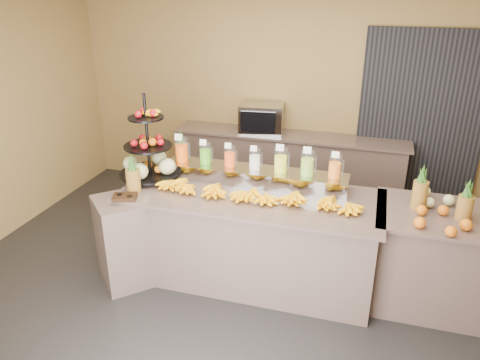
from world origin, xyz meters
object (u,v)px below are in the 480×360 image
at_px(banana_heap, 255,192).
at_px(pitcher_tray, 255,176).
at_px(oven_warmer, 262,118).
at_px(fruit_stand, 153,157).
at_px(condiment_caddy, 125,197).
at_px(right_fruit_pile, 439,210).

bearing_deg(banana_heap, pitcher_tray, 105.73).
bearing_deg(oven_warmer, fruit_stand, -116.60).
bearing_deg(pitcher_tray, condiment_caddy, -146.68).
xyz_separation_m(condiment_caddy, oven_warmer, (0.72, 2.37, 0.17)).
distance_m(pitcher_tray, oven_warmer, 1.71).
xyz_separation_m(pitcher_tray, condiment_caddy, (-1.07, -0.70, -0.06)).
bearing_deg(condiment_caddy, banana_heap, 16.61).
height_order(pitcher_tray, condiment_caddy, pitcher_tray).
bearing_deg(right_fruit_pile, banana_heap, -177.92).
height_order(fruit_stand, right_fruit_pile, fruit_stand).
height_order(banana_heap, oven_warmer, oven_warmer).
height_order(pitcher_tray, right_fruit_pile, right_fruit_pile).
xyz_separation_m(fruit_stand, right_fruit_pile, (2.73, -0.13, -0.14)).
height_order(banana_heap, fruit_stand, fruit_stand).
bearing_deg(condiment_caddy, pitcher_tray, 33.32).
relative_size(condiment_caddy, oven_warmer, 0.39).
relative_size(banana_heap, condiment_caddy, 9.18).
height_order(condiment_caddy, right_fruit_pile, right_fruit_pile).
relative_size(pitcher_tray, condiment_caddy, 8.50).
xyz_separation_m(right_fruit_pile, oven_warmer, (-2.05, 1.97, 0.11)).
relative_size(fruit_stand, condiment_caddy, 4.04).
xyz_separation_m(banana_heap, condiment_caddy, (-1.17, -0.35, -0.05)).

